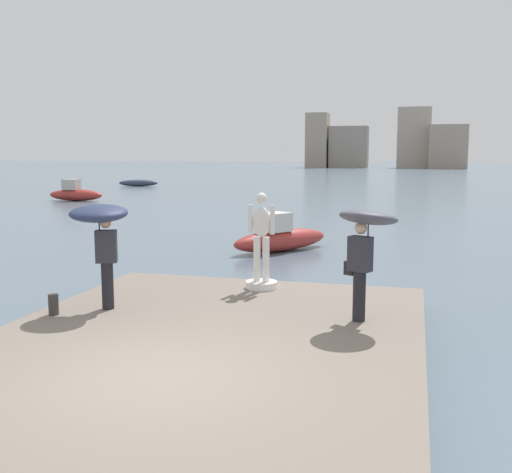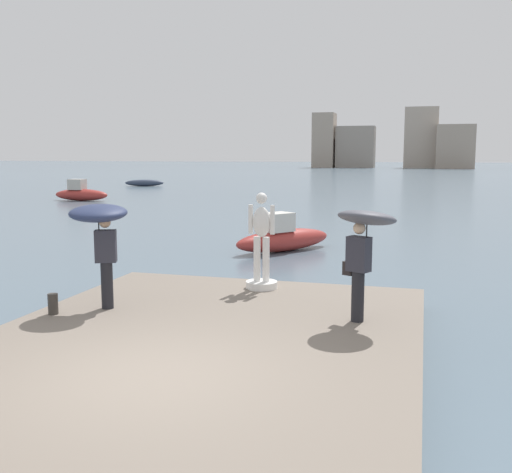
# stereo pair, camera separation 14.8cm
# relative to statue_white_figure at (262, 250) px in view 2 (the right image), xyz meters

# --- Properties ---
(ground_plane) EXTENTS (400.00, 400.00, 0.00)m
(ground_plane) POSITION_rel_statue_white_figure_xyz_m (-0.07, 34.71, -1.24)
(ground_plane) COLOR slate
(pier) EXTENTS (6.89, 9.12, 0.40)m
(pier) POSITION_rel_statue_white_figure_xyz_m (-0.07, -3.73, -1.04)
(pier) COLOR slate
(pier) RESTS_ON ground
(statue_white_figure) EXTENTS (0.68, 0.68, 2.06)m
(statue_white_figure) POSITION_rel_statue_white_figure_xyz_m (0.00, 0.00, 0.00)
(statue_white_figure) COLOR white
(statue_white_figure) RESTS_ON pier
(onlooker_left) EXTENTS (1.38, 1.39, 1.99)m
(onlooker_left) POSITION_rel_statue_white_figure_xyz_m (-2.43, -2.41, 0.74)
(onlooker_left) COLOR black
(onlooker_left) RESTS_ON pier
(onlooker_right) EXTENTS (1.34, 1.35, 2.01)m
(onlooker_right) POSITION_rel_statue_white_figure_xyz_m (2.35, -2.03, 0.68)
(onlooker_right) COLOR black
(onlooker_right) RESTS_ON pier
(mooring_bollard) EXTENTS (0.18, 0.18, 0.38)m
(mooring_bollard) POSITION_rel_statue_white_figure_xyz_m (-3.07, -3.05, -0.65)
(mooring_bollard) COLOR #38332D
(mooring_bollard) RESTS_ON pier
(boat_mid) EXTENTS (4.03, 1.98, 0.67)m
(boat_mid) POSITION_rel_statue_white_figure_xyz_m (-24.22, 43.40, -0.90)
(boat_mid) COLOR #2D384C
(boat_mid) RESTS_ON ground
(boat_far) EXTENTS (3.15, 3.80, 1.32)m
(boat_far) POSITION_rel_statue_white_figure_xyz_m (-1.25, 7.34, -0.78)
(boat_far) COLOR #9E2D28
(boat_far) RESTS_ON ground
(boat_leftward) EXTENTS (4.05, 1.26, 1.51)m
(boat_leftward) POSITION_rel_statue_white_figure_xyz_m (-19.98, 24.87, -0.71)
(boat_leftward) COLOR #9E2D28
(boat_leftward) RESTS_ON ground
(distant_skyline) EXTENTS (54.84, 9.44, 13.92)m
(distant_skyline) POSITION_rel_statue_white_figure_xyz_m (-0.65, 131.91, 4.28)
(distant_skyline) COLOR gray
(distant_skyline) RESTS_ON ground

